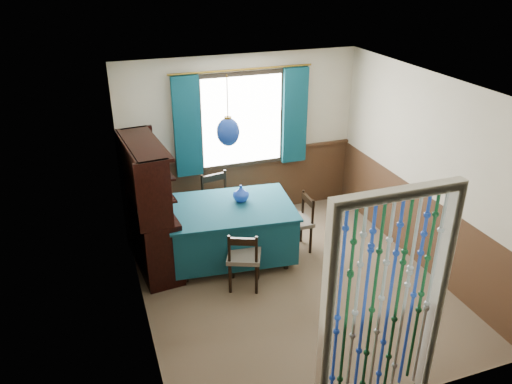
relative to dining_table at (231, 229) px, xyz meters
name	(u,v)px	position (x,y,z in m)	size (l,w,h in m)	color
floor	(290,283)	(0.54, -0.80, -0.45)	(4.00, 4.00, 0.00)	brown
ceiling	(298,86)	(0.54, -0.80, 2.05)	(4.00, 4.00, 0.00)	silver
wall_back	(241,139)	(0.54, 1.20, 0.80)	(3.60, 3.60, 0.00)	beige
wall_front	(391,295)	(0.54, -2.80, 0.80)	(3.60, 3.60, 0.00)	beige
wall_left	(136,219)	(-1.26, -0.80, 0.80)	(4.00, 4.00, 0.00)	beige
wall_right	(425,173)	(2.34, -0.80, 0.80)	(4.00, 4.00, 0.00)	beige
wainscot_back	(242,185)	(0.54, 1.18, 0.05)	(3.60, 3.60, 0.00)	#412918
wainscot_front	(380,363)	(0.54, -2.79, 0.05)	(3.60, 3.60, 0.00)	#412918
wainscot_left	(144,277)	(-1.25, -0.80, 0.05)	(4.00, 4.00, 0.00)	#412918
wainscot_right	(416,225)	(2.32, -0.80, 0.05)	(4.00, 4.00, 0.00)	#412918
window	(242,120)	(0.54, 1.15, 1.10)	(1.32, 0.12, 1.42)	black
doorway	(384,310)	(0.54, -2.74, 0.60)	(1.16, 0.12, 2.18)	silver
dining_table	(231,229)	(0.00, 0.00, 0.00)	(1.75, 1.31, 0.79)	#0E3B49
chair_near	(244,257)	(-0.04, -0.68, -0.02)	(0.52, 0.51, 0.81)	black
chair_far	(219,203)	(0.05, 0.75, 0.02)	(0.51, 0.49, 0.90)	black
chair_left	(159,235)	(-0.92, 0.14, 0.01)	(0.53, 0.54, 0.87)	black
chair_right	(298,221)	(0.95, -0.08, -0.02)	(0.39, 0.40, 0.81)	black
sideboard	(150,224)	(-1.01, 0.21, 0.14)	(0.58, 1.35, 1.71)	black
pendant_lamp	(228,132)	(0.00, 0.00, 1.35)	(0.28, 0.28, 0.87)	olive
vase_table	(241,194)	(0.18, 0.10, 0.44)	(0.20, 0.20, 0.21)	#16379C
bowl_shelf	(154,190)	(-0.95, -0.05, 0.74)	(0.20, 0.20, 0.05)	beige
vase_sideboard	(149,188)	(-0.95, 0.56, 0.49)	(0.17, 0.17, 0.18)	beige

